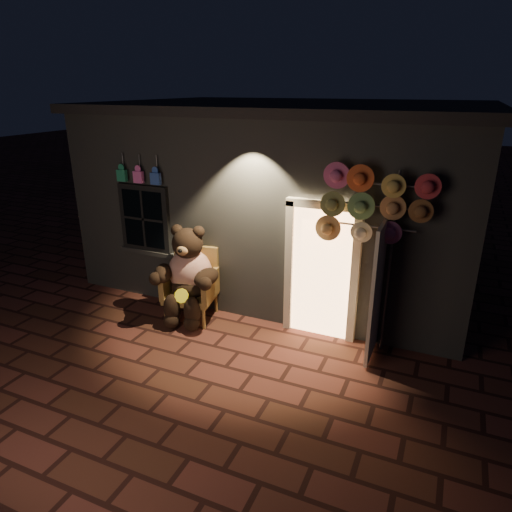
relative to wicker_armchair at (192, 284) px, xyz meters
The scene contains 5 objects.
ground 1.55m from the wicker_armchair, 55.48° to the right, with size 60.00×60.00×0.00m, color #572821.
shop_building 3.14m from the wicker_armchair, 73.89° to the left, with size 7.30×5.95×3.51m.
wicker_armchair is the anchor object (origin of this frame).
teddy_bear 0.27m from the wicker_armchair, 83.83° to the right, with size 1.18×1.00×1.64m.
hat_rack 3.29m from the wicker_armchair, ahead, with size 1.55×0.22×2.74m.
Camera 1 is at (3.03, -4.89, 3.76)m, focal length 32.00 mm.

